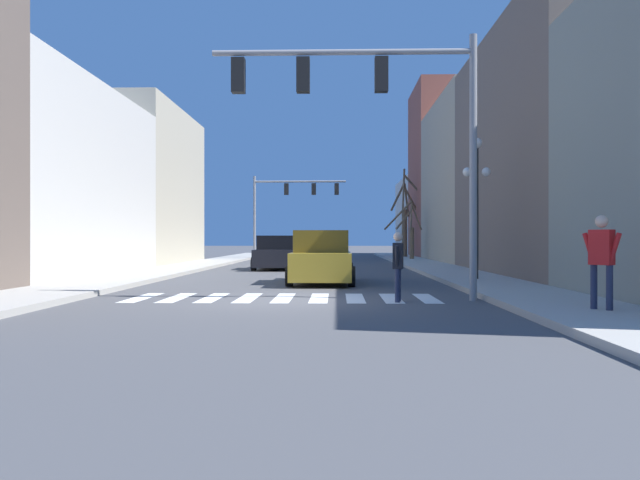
{
  "coord_description": "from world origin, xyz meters",
  "views": [
    {
      "loc": [
        1.34,
        -14.93,
        1.49
      ],
      "look_at": [
        0.27,
        24.71,
        1.42
      ],
      "focal_mm": 35.0,
      "sensor_mm": 36.0,
      "label": 1
    }
  ],
  "objects_px": {
    "pedestrian_on_right_sidewalk": "(398,261)",
    "pedestrian_crossing_street": "(602,254)",
    "car_parked_right_near": "(286,251)",
    "street_tree_left_mid": "(409,233)",
    "street_tree_right_near": "(406,219)",
    "traffic_signal_near": "(377,104)",
    "car_driving_away_lane": "(277,254)",
    "traffic_signal_far": "(289,198)",
    "street_lamp_right_corner": "(477,180)",
    "car_at_intersection": "(322,259)"
  },
  "relations": [
    {
      "from": "pedestrian_on_right_sidewalk",
      "to": "pedestrian_crossing_street",
      "type": "height_order",
      "value": "pedestrian_crossing_street"
    },
    {
      "from": "street_tree_left_mid",
      "to": "street_tree_right_near",
      "type": "bearing_deg",
      "value": 85.87
    },
    {
      "from": "car_driving_away_lane",
      "to": "street_tree_left_mid",
      "type": "bearing_deg",
      "value": 145.88
    },
    {
      "from": "street_lamp_right_corner",
      "to": "pedestrian_crossing_street",
      "type": "height_order",
      "value": "street_lamp_right_corner"
    },
    {
      "from": "traffic_signal_near",
      "to": "pedestrian_on_right_sidewalk",
      "type": "height_order",
      "value": "traffic_signal_near"
    },
    {
      "from": "traffic_signal_near",
      "to": "street_lamp_right_corner",
      "type": "height_order",
      "value": "traffic_signal_near"
    },
    {
      "from": "pedestrian_on_right_sidewalk",
      "to": "street_tree_right_near",
      "type": "xyz_separation_m",
      "value": [
        3.84,
        32.78,
        2.03
      ]
    },
    {
      "from": "street_lamp_right_corner",
      "to": "car_parked_right_near",
      "type": "xyz_separation_m",
      "value": [
        -8.01,
        19.16,
        -2.77
      ]
    },
    {
      "from": "street_lamp_right_corner",
      "to": "car_driving_away_lane",
      "type": "relative_size",
      "value": 0.99
    },
    {
      "from": "traffic_signal_far",
      "to": "car_parked_right_near",
      "type": "bearing_deg",
      "value": -87.84
    },
    {
      "from": "traffic_signal_near",
      "to": "street_tree_left_mid",
      "type": "height_order",
      "value": "traffic_signal_near"
    },
    {
      "from": "traffic_signal_far",
      "to": "car_parked_right_near",
      "type": "xyz_separation_m",
      "value": [
        0.18,
        -4.8,
        -3.77
      ]
    },
    {
      "from": "traffic_signal_near",
      "to": "car_at_intersection",
      "type": "bearing_deg",
      "value": 104.19
    },
    {
      "from": "street_lamp_right_corner",
      "to": "car_at_intersection",
      "type": "xyz_separation_m",
      "value": [
        -5.22,
        -0.14,
        -2.67
      ]
    },
    {
      "from": "street_lamp_right_corner",
      "to": "car_driving_away_lane",
      "type": "distance_m",
      "value": 12.43
    },
    {
      "from": "street_lamp_right_corner",
      "to": "car_driving_away_lane",
      "type": "height_order",
      "value": "street_lamp_right_corner"
    },
    {
      "from": "street_lamp_right_corner",
      "to": "car_parked_right_near",
      "type": "bearing_deg",
      "value": 112.68
    },
    {
      "from": "street_lamp_right_corner",
      "to": "car_parked_right_near",
      "type": "distance_m",
      "value": 20.95
    },
    {
      "from": "street_lamp_right_corner",
      "to": "pedestrian_on_right_sidewalk",
      "type": "distance_m",
      "value": 7.57
    },
    {
      "from": "traffic_signal_far",
      "to": "pedestrian_on_right_sidewalk",
      "type": "height_order",
      "value": "traffic_signal_far"
    },
    {
      "from": "car_driving_away_lane",
      "to": "street_tree_right_near",
      "type": "relative_size",
      "value": 0.72
    },
    {
      "from": "car_parked_right_near",
      "to": "car_driving_away_lane",
      "type": "relative_size",
      "value": 1.01
    },
    {
      "from": "car_parked_right_near",
      "to": "street_tree_right_near",
      "type": "bearing_deg",
      "value": 130.25
    },
    {
      "from": "car_parked_right_near",
      "to": "car_driving_away_lane",
      "type": "bearing_deg",
      "value": 2.13
    },
    {
      "from": "car_at_intersection",
      "to": "car_driving_away_lane",
      "type": "relative_size",
      "value": 1.01
    },
    {
      "from": "traffic_signal_near",
      "to": "pedestrian_on_right_sidewalk",
      "type": "bearing_deg",
      "value": -36.85
    },
    {
      "from": "pedestrian_on_right_sidewalk",
      "to": "pedestrian_crossing_street",
      "type": "relative_size",
      "value": 0.92
    },
    {
      "from": "car_parked_right_near",
      "to": "car_at_intersection",
      "type": "bearing_deg",
      "value": 8.2
    },
    {
      "from": "pedestrian_on_right_sidewalk",
      "to": "traffic_signal_far",
      "type": "bearing_deg",
      "value": 20.87
    },
    {
      "from": "car_parked_right_near",
      "to": "street_tree_left_mid",
      "type": "distance_m",
      "value": 8.47
    },
    {
      "from": "pedestrian_crossing_street",
      "to": "street_tree_right_near",
      "type": "distance_m",
      "value": 35.64
    },
    {
      "from": "street_tree_right_near",
      "to": "car_at_intersection",
      "type": "bearing_deg",
      "value": -102.31
    },
    {
      "from": "pedestrian_crossing_street",
      "to": "street_tree_left_mid",
      "type": "relative_size",
      "value": 0.45
    },
    {
      "from": "traffic_signal_near",
      "to": "pedestrian_crossing_street",
      "type": "height_order",
      "value": "traffic_signal_near"
    },
    {
      "from": "traffic_signal_far",
      "to": "traffic_signal_near",
      "type": "bearing_deg",
      "value": -81.56
    },
    {
      "from": "car_at_intersection",
      "to": "pedestrian_crossing_street",
      "type": "xyz_separation_m",
      "value": [
        5.53,
        -9.02,
        0.39
      ]
    },
    {
      "from": "street_lamp_right_corner",
      "to": "pedestrian_crossing_street",
      "type": "relative_size",
      "value": 2.65
    },
    {
      "from": "traffic_signal_near",
      "to": "street_tree_right_near",
      "type": "relative_size",
      "value": 0.96
    },
    {
      "from": "car_parked_right_near",
      "to": "pedestrian_on_right_sidewalk",
      "type": "height_order",
      "value": "pedestrian_on_right_sidewalk"
    },
    {
      "from": "traffic_signal_far",
      "to": "street_tree_left_mid",
      "type": "height_order",
      "value": "traffic_signal_far"
    },
    {
      "from": "traffic_signal_near",
      "to": "traffic_signal_far",
      "type": "height_order",
      "value": "traffic_signal_near"
    },
    {
      "from": "traffic_signal_near",
      "to": "street_lamp_right_corner",
      "type": "relative_size",
      "value": 1.35
    },
    {
      "from": "traffic_signal_near",
      "to": "car_driving_away_lane",
      "type": "xyz_separation_m",
      "value": [
        -3.9,
        15.41,
        -3.97
      ]
    },
    {
      "from": "car_at_intersection",
      "to": "street_tree_left_mid",
      "type": "xyz_separation_m",
      "value": [
        5.41,
        21.11,
        1.07
      ]
    },
    {
      "from": "car_at_intersection",
      "to": "pedestrian_on_right_sidewalk",
      "type": "xyz_separation_m",
      "value": [
        1.96,
        -6.21,
        0.15
      ]
    },
    {
      "from": "traffic_signal_near",
      "to": "car_at_intersection",
      "type": "distance_m",
      "value": 7.2
    },
    {
      "from": "car_at_intersection",
      "to": "street_tree_left_mid",
      "type": "bearing_deg",
      "value": -14.36
    },
    {
      "from": "car_parked_right_near",
      "to": "street_tree_left_mid",
      "type": "xyz_separation_m",
      "value": [
        8.19,
        1.81,
        1.17
      ]
    },
    {
      "from": "street_lamp_right_corner",
      "to": "pedestrian_crossing_street",
      "type": "bearing_deg",
      "value": -88.09
    },
    {
      "from": "pedestrian_on_right_sidewalk",
      "to": "car_driving_away_lane",
      "type": "bearing_deg",
      "value": 27.16
    }
  ]
}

